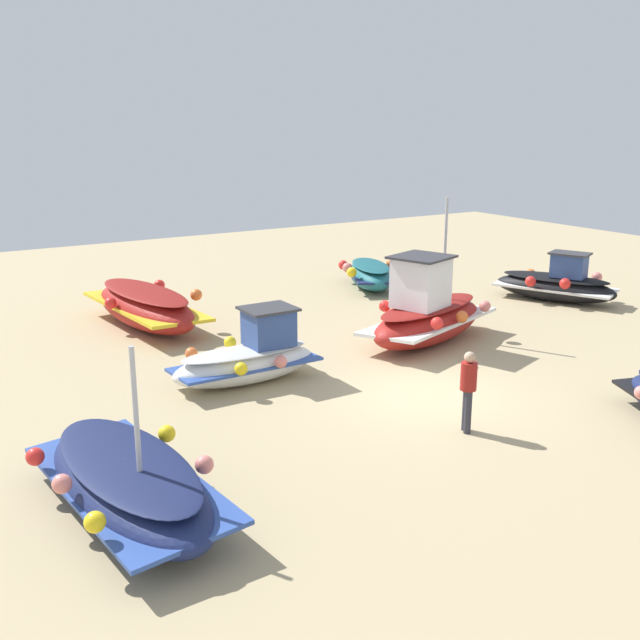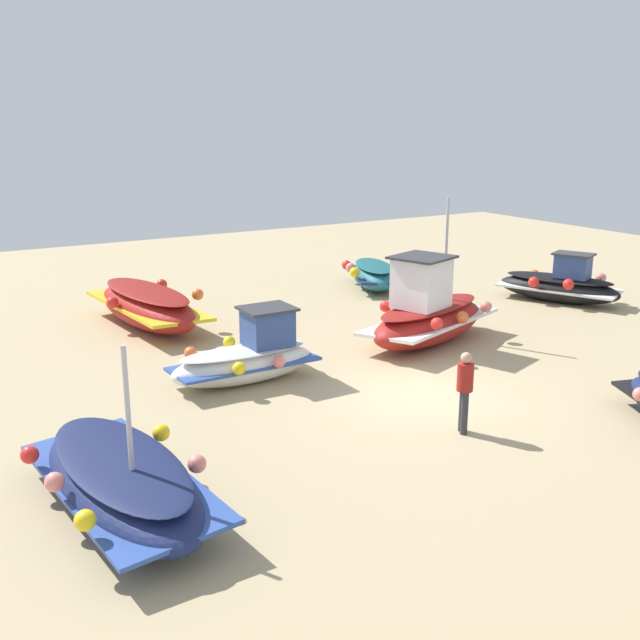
% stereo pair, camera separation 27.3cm
% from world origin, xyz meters
% --- Properties ---
extents(ground_plane, '(49.17, 49.17, 0.00)m').
position_xyz_m(ground_plane, '(0.00, 0.00, 0.00)').
color(ground_plane, tan).
extents(fishing_boat_0, '(4.92, 3.21, 3.97)m').
position_xyz_m(fishing_boat_0, '(-2.60, -3.10, 0.80)').
color(fishing_boat_0, maroon).
rests_on(fishing_boat_0, ground_plane).
extents(fishing_boat_1, '(2.46, 4.82, 2.88)m').
position_xyz_m(fishing_boat_1, '(7.21, 1.50, 0.50)').
color(fishing_boat_1, navy).
rests_on(fishing_boat_1, ground_plane).
extents(fishing_boat_2, '(2.53, 5.42, 1.25)m').
position_xyz_m(fishing_boat_2, '(3.37, -8.77, 0.63)').
color(fishing_boat_2, maroon).
rests_on(fishing_boat_2, ground_plane).
extents(fishing_boat_3, '(2.76, 3.75, 0.99)m').
position_xyz_m(fishing_boat_3, '(-5.31, -9.54, 0.50)').
color(fishing_boat_3, '#1E6670').
rests_on(fishing_boat_3, ground_plane).
extents(fishing_boat_4, '(3.56, 1.90, 1.75)m').
position_xyz_m(fishing_boat_4, '(2.93, -2.86, 0.58)').
color(fishing_boat_4, white).
rests_on(fishing_boat_4, ground_plane).
extents(fishing_boat_5, '(2.89, 4.28, 1.71)m').
position_xyz_m(fishing_boat_5, '(-9.47, -4.62, 0.56)').
color(fishing_boat_5, black).
rests_on(fishing_boat_5, ground_plane).
extents(person_walking, '(0.32, 0.32, 1.65)m').
position_xyz_m(person_walking, '(0.60, 1.97, 0.95)').
color(person_walking, '#2D2D38').
rests_on(person_walking, ground_plane).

